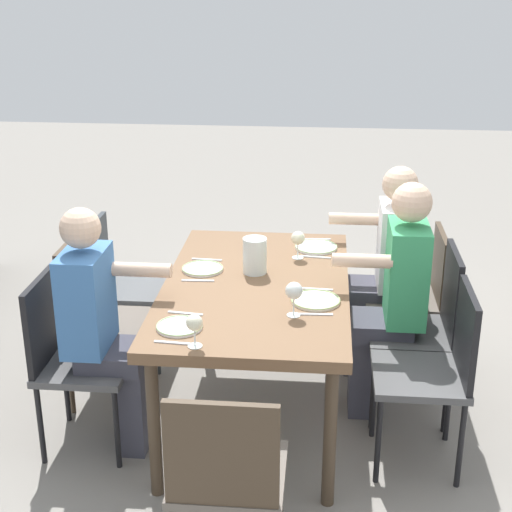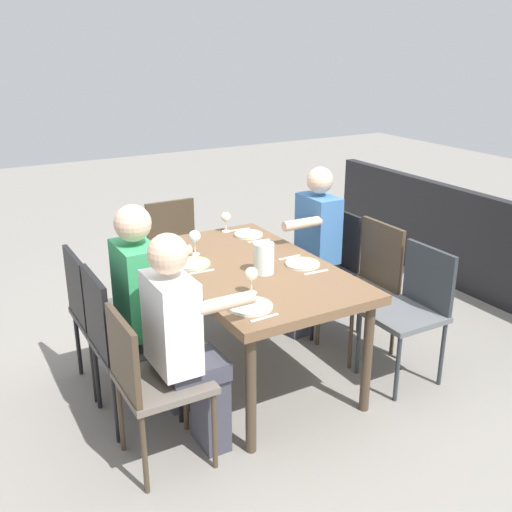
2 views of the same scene
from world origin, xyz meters
name	(u,v)px [view 1 (image 1 of 2)]	position (x,y,z in m)	size (l,w,h in m)	color
ground_plane	(256,412)	(0.00, 0.00, 0.00)	(16.00, 16.00, 0.00)	gray
dining_table	(256,296)	(0.00, 0.00, 0.71)	(1.61, 0.95, 0.78)	brown
chair_west_north	(416,290)	(-0.56, 0.89, 0.53)	(0.44, 0.44, 0.89)	#6A6158
chair_west_south	(118,280)	(-0.56, -0.89, 0.53)	(0.44, 0.44, 0.89)	#5B5E61
chair_mid_north	(427,322)	(-0.10, 0.90, 0.55)	(0.44, 0.44, 0.95)	#4F4F50
chair_mid_south	(95,311)	(-0.10, -0.90, 0.53)	(0.44, 0.44, 0.93)	#6A6158
chair_east_north	(437,365)	(0.36, 0.90, 0.54)	(0.44, 0.44, 0.92)	#4F4F50
chair_east_south	(69,352)	(0.36, -0.90, 0.52)	(0.44, 0.44, 0.91)	#4F4F50
chair_head_east	(226,472)	(1.23, 0.00, 0.52)	(0.44, 0.44, 0.89)	#6A6158
diner_woman_green	(102,325)	(0.35, -0.72, 0.68)	(0.34, 0.49, 1.27)	#3F3F4C
diner_man_white	(393,294)	(-0.10, 0.71, 0.70)	(0.35, 0.49, 1.31)	#3F3F4C
diner_guest_third	(383,265)	(-0.56, 0.69, 0.68)	(0.35, 0.49, 1.27)	#3F3F4C
plate_0	(316,247)	(-0.55, 0.30, 0.78)	(0.25, 0.25, 0.02)	white
wine_glass_0	(298,239)	(-0.38, 0.20, 0.89)	(0.08, 0.08, 0.16)	white
fork_0	(316,239)	(-0.70, 0.30, 0.78)	(0.02, 0.17, 0.01)	silver
spoon_0	(316,257)	(-0.40, 0.30, 0.78)	(0.02, 0.17, 0.01)	silver
plate_1	(203,269)	(-0.15, -0.30, 0.78)	(0.22, 0.22, 0.02)	white
fork_1	(207,260)	(-0.30, -0.30, 0.78)	(0.02, 0.17, 0.01)	silver
spoon_1	(198,280)	(0.00, -0.30, 0.78)	(0.02, 0.17, 0.01)	silver
plate_2	(316,300)	(0.20, 0.31, 0.78)	(0.24, 0.24, 0.02)	silver
wine_glass_2	(294,292)	(0.37, 0.21, 0.90)	(0.08, 0.08, 0.17)	white
fork_2	(316,289)	(0.05, 0.31, 0.78)	(0.02, 0.17, 0.01)	silver
spoon_2	(315,314)	(0.35, 0.31, 0.78)	(0.02, 0.17, 0.01)	silver
plate_3	(179,326)	(0.55, -0.30, 0.78)	(0.21, 0.21, 0.02)	white
wine_glass_3	(194,324)	(0.72, -0.20, 0.88)	(0.07, 0.07, 0.15)	white
fork_3	(185,313)	(0.40, -0.30, 0.78)	(0.02, 0.17, 0.01)	silver
spoon_3	(173,343)	(0.70, -0.30, 0.78)	(0.02, 0.17, 0.01)	silver
water_pitcher	(255,257)	(-0.15, -0.02, 0.86)	(0.13, 0.13, 0.19)	white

